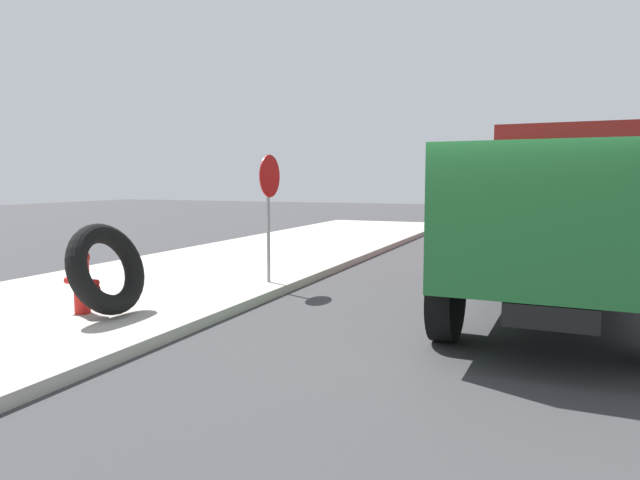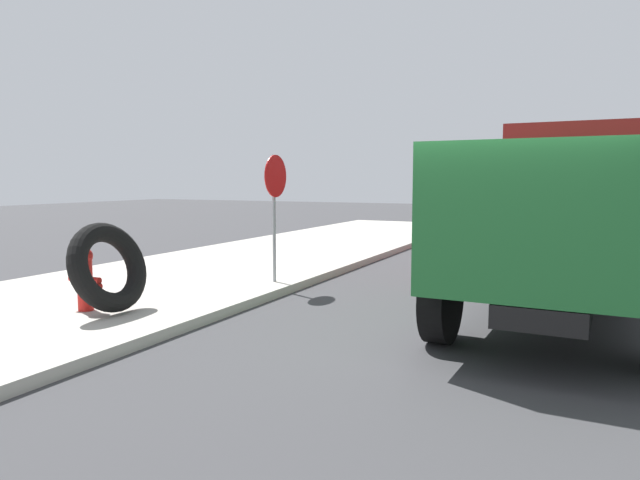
% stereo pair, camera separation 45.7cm
% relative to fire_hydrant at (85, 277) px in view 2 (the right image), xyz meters
% --- Properties ---
extents(ground_plane, '(80.00, 80.00, 0.00)m').
position_rel_fire_hydrant_xyz_m(ground_plane, '(0.87, -5.70, -0.64)').
color(ground_plane, '#38383A').
extents(sidewalk_curb, '(36.00, 5.00, 0.15)m').
position_rel_fire_hydrant_xyz_m(sidewalk_curb, '(0.87, 0.80, -0.56)').
color(sidewalk_curb, '#ADA89E').
rests_on(sidewalk_curb, ground).
extents(fire_hydrant, '(0.25, 0.56, 0.91)m').
position_rel_fire_hydrant_xyz_m(fire_hydrant, '(0.00, 0.00, 0.00)').
color(fire_hydrant, red).
rests_on(fire_hydrant, sidewalk_curb).
extents(loose_tire, '(1.30, 0.71, 1.31)m').
position_rel_fire_hydrant_xyz_m(loose_tire, '(0.02, -0.44, 0.17)').
color(loose_tire, black).
rests_on(loose_tire, sidewalk_curb).
extents(stop_sign, '(0.76, 0.08, 2.31)m').
position_rel_fire_hydrant_xyz_m(stop_sign, '(3.19, -1.29, 1.12)').
color(stop_sign, gray).
rests_on(stop_sign, sidewalk_curb).
extents(dump_truck_green, '(7.08, 3.00, 3.00)m').
position_rel_fire_hydrant_xyz_m(dump_truck_green, '(3.53, -6.19, 0.98)').
color(dump_truck_green, '#237033').
rests_on(dump_truck_green, ground).
extents(dump_truck_red, '(7.02, 2.84, 3.00)m').
position_rel_fire_hydrant_xyz_m(dump_truck_red, '(12.19, -6.95, 0.98)').
color(dump_truck_red, red).
rests_on(dump_truck_red, ground).
extents(dump_truck_yellow, '(7.00, 2.81, 3.00)m').
position_rel_fire_hydrant_xyz_m(dump_truck_yellow, '(23.07, -5.56, 0.98)').
color(dump_truck_yellow, gold).
rests_on(dump_truck_yellow, ground).
extents(dump_truck_blue, '(7.07, 2.96, 3.00)m').
position_rel_fire_hydrant_xyz_m(dump_truck_blue, '(29.52, -5.02, 0.98)').
color(dump_truck_blue, '#1E3899').
rests_on(dump_truck_blue, ground).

